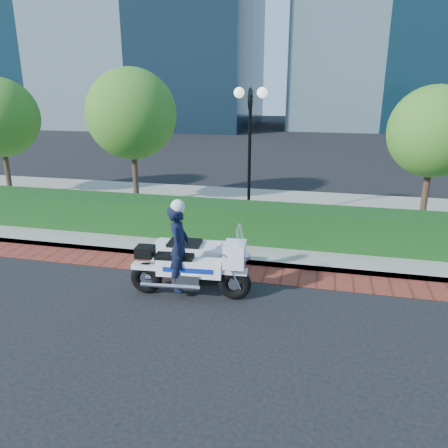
% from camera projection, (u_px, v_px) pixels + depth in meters
% --- Properties ---
extents(ground, '(120.00, 120.00, 0.00)m').
position_uv_depth(ground, '(162.00, 293.00, 9.70)').
color(ground, black).
rests_on(ground, ground).
extents(brick_strip, '(60.00, 1.00, 0.01)m').
position_uv_depth(brick_strip, '(183.00, 267.00, 11.09)').
color(brick_strip, maroon).
rests_on(brick_strip, ground).
extents(sidewalk, '(60.00, 8.00, 0.15)m').
position_uv_depth(sidewalk, '(224.00, 215.00, 15.24)').
color(sidewalk, gray).
rests_on(sidewalk, ground).
extents(hedge_main, '(18.00, 1.20, 1.00)m').
position_uv_depth(hedge_main, '(205.00, 219.00, 12.84)').
color(hedge_main, black).
rests_on(hedge_main, sidewalk).
extents(lamppost, '(1.02, 0.70, 4.21)m').
position_uv_depth(lamppost, '(250.00, 135.00, 13.40)').
color(lamppost, black).
rests_on(lamppost, sidewalk).
extents(tree_b, '(3.20, 3.20, 4.89)m').
position_uv_depth(tree_b, '(132.00, 114.00, 15.46)').
color(tree_b, '#332319').
rests_on(tree_b, sidewalk).
extents(tree_c, '(2.80, 2.80, 4.30)m').
position_uv_depth(tree_c, '(434.00, 132.00, 13.37)').
color(tree_c, '#332319').
rests_on(tree_c, sidewalk).
extents(police_motorcycle, '(2.69, 1.90, 2.17)m').
position_uv_depth(police_motorcycle, '(189.00, 257.00, 9.73)').
color(police_motorcycle, black).
rests_on(police_motorcycle, ground).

